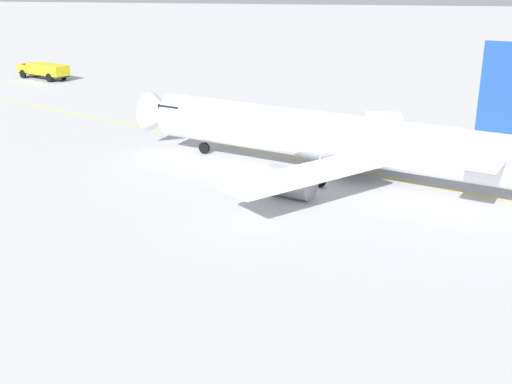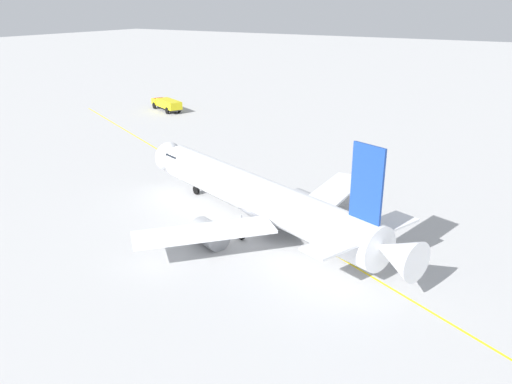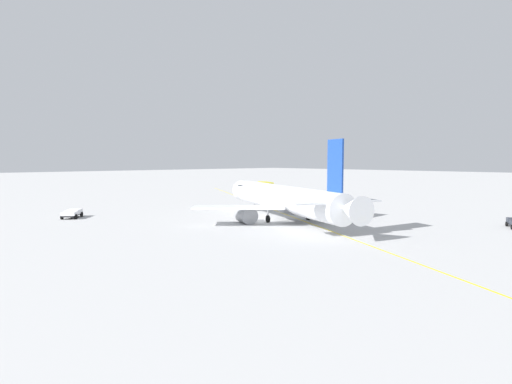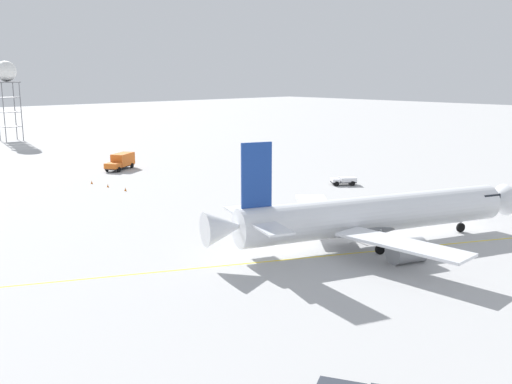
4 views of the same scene
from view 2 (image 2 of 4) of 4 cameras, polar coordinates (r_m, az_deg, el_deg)
ground_plane at (r=53.55m, az=-2.38°, el=-4.65°), size 600.00×600.00×0.00m
airliner_main at (r=53.93m, az=0.52°, el=-0.80°), size 28.73×37.31×12.01m
fire_tender_truck at (r=115.59m, az=-9.81°, el=9.57°), size 6.76×10.36×2.50m
taxiway_centreline at (r=62.37m, az=-1.44°, el=-0.91°), size 59.40×120.23×0.01m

